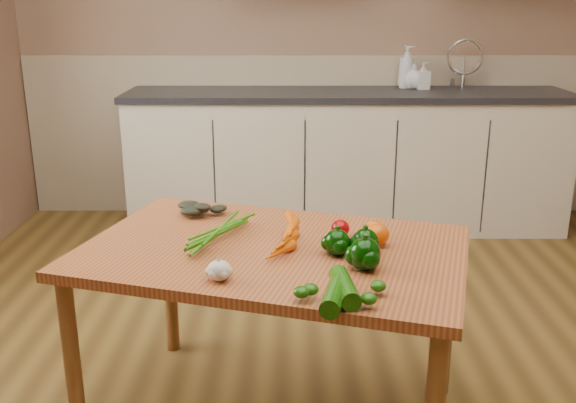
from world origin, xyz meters
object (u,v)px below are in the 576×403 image
(carrot_bunch, at_px, (264,236))
(leafy_greens, at_px, (204,205))
(pepper_c, at_px, (365,254))
(zucchini_a, at_px, (345,288))
(soap_bottle_b, at_px, (423,76))
(tomato_a, at_px, (340,228))
(pepper_a, at_px, (337,242))
(tomato_c, at_px, (377,235))
(table, at_px, (273,267))
(soap_bottle_a, at_px, (407,67))
(garlic_bulb, at_px, (219,270))
(soap_bottle_c, at_px, (414,76))
(zucchini_b, at_px, (335,295))
(tomato_b, at_px, (374,229))
(pepper_b, at_px, (365,242))

(carrot_bunch, bearing_deg, leafy_greens, 145.16)
(leafy_greens, height_order, pepper_c, pepper_c)
(zucchini_a, bearing_deg, soap_bottle_b, 74.54)
(soap_bottle_b, distance_m, carrot_bunch, 2.44)
(pepper_c, xyz_separation_m, tomato_a, (-0.05, 0.29, -0.02))
(pepper_a, height_order, tomato_a, pepper_a)
(pepper_a, xyz_separation_m, tomato_c, (0.14, 0.08, -0.00))
(table, bearing_deg, soap_bottle_a, 86.58)
(garlic_bulb, xyz_separation_m, tomato_c, (0.50, 0.28, 0.01))
(soap_bottle_c, xyz_separation_m, carrot_bunch, (-0.90, -2.24, -0.28))
(zucchini_b, bearing_deg, soap_bottle_b, 74.20)
(tomato_b, relative_size, zucchini_b, 0.34)
(leafy_greens, relative_size, tomato_b, 2.86)
(pepper_b, relative_size, tomato_a, 1.34)
(soap_bottle_c, bearing_deg, tomato_b, -35.59)
(table, bearing_deg, pepper_c, -17.00)
(soap_bottle_a, relative_size, tomato_a, 4.29)
(soap_bottle_c, xyz_separation_m, pepper_b, (-0.58, -2.33, -0.27))
(tomato_b, relative_size, zucchini_a, 0.33)
(soap_bottle_c, bearing_deg, soap_bottle_a, -155.63)
(soap_bottle_c, xyz_separation_m, zucchini_a, (-0.67, -2.64, -0.28))
(leafy_greens, height_order, zucchini_b, leafy_greens)
(tomato_b, xyz_separation_m, zucchini_b, (-0.17, -0.52, -0.00))
(pepper_c, height_order, zucchini_a, pepper_c)
(leafy_greens, bearing_deg, tomato_b, -19.44)
(carrot_bunch, relative_size, tomato_a, 3.61)
(leafy_greens, bearing_deg, soap_bottle_b, 58.14)
(carrot_bunch, relative_size, garlic_bulb, 3.22)
(soap_bottle_a, xyz_separation_m, pepper_c, (-0.55, -2.49, -0.32))
(garlic_bulb, bearing_deg, soap_bottle_b, 66.68)
(carrot_bunch, height_order, tomato_a, carrot_bunch)
(table, bearing_deg, carrot_bunch, 162.55)
(soap_bottle_c, bearing_deg, leafy_greens, -52.30)
(pepper_c, xyz_separation_m, zucchini_b, (-0.11, -0.24, -0.02))
(soap_bottle_a, height_order, tomato_c, soap_bottle_a)
(garlic_bulb, relative_size, tomato_b, 1.15)
(tomato_a, bearing_deg, table, -156.31)
(pepper_b, height_order, tomato_b, pepper_b)
(table, height_order, tomato_c, tomato_c)
(leafy_greens, relative_size, zucchini_a, 0.94)
(tomato_b, bearing_deg, tomato_a, 178.38)
(carrot_bunch, bearing_deg, garlic_bulb, -96.44)
(soap_bottle_b, xyz_separation_m, pepper_b, (-0.63, -2.31, -0.28))
(soap_bottle_b, relative_size, carrot_bunch, 0.75)
(soap_bottle_b, distance_m, zucchini_b, 2.79)
(carrot_bunch, height_order, pepper_a, pepper_a)
(soap_bottle_a, bearing_deg, zucchini_b, -156.08)
(pepper_c, bearing_deg, garlic_bulb, -169.48)
(tomato_a, bearing_deg, zucchini_b, -96.02)
(soap_bottle_a, distance_m, tomato_c, 2.37)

